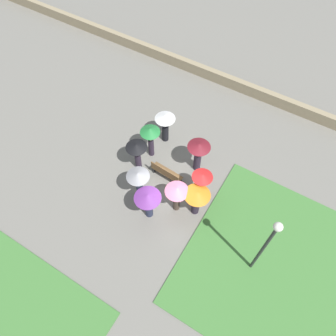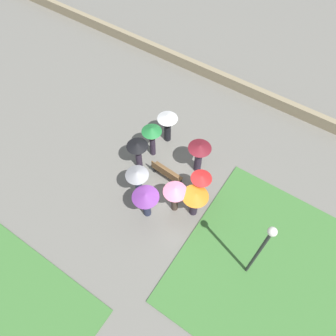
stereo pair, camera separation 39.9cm
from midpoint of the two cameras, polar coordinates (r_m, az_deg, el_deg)
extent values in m
plane|color=slate|center=(15.57, -0.17, -4.83)|extent=(90.00, 90.00, 0.00)
cube|color=#427A38|center=(14.94, 19.65, -17.02)|extent=(8.44, 7.69, 0.06)
cube|color=gray|center=(20.10, 12.38, 13.62)|extent=(45.00, 0.35, 0.69)
cube|color=brown|center=(15.73, -0.89, -0.78)|extent=(1.62, 0.53, 0.05)
cube|color=brown|center=(15.44, -1.29, -0.74)|extent=(1.59, 0.16, 0.45)
cube|color=#232326|center=(15.71, 1.19, -2.45)|extent=(0.11, 0.38, 0.40)
cube|color=#232326|center=(16.15, -2.89, -0.02)|extent=(0.11, 0.38, 0.40)
cylinder|color=#2D2D30|center=(12.79, 15.12, -13.70)|extent=(0.12, 0.12, 3.98)
sphere|color=white|center=(10.86, 17.63, -9.78)|extent=(0.32, 0.32, 0.32)
cylinder|color=#2D2333|center=(16.05, -5.92, 1.26)|extent=(0.31, 0.31, 1.07)
sphere|color=brown|center=(15.53, -6.13, 2.60)|extent=(0.21, 0.21, 0.21)
cylinder|color=#4C4C4F|center=(15.31, -6.22, 3.21)|extent=(0.02, 0.02, 0.35)
cone|color=black|center=(15.10, -6.31, 3.82)|extent=(1.01, 1.01, 0.19)
cylinder|color=black|center=(17.05, -1.16, 6.15)|extent=(0.46, 0.46, 1.05)
sphere|color=beige|center=(16.57, -1.20, 7.54)|extent=(0.21, 0.21, 0.21)
cylinder|color=#4C4C4F|center=(16.36, -1.21, 8.18)|extent=(0.02, 0.02, 0.35)
cone|color=white|center=(16.14, -1.23, 8.86)|extent=(1.02, 1.02, 0.23)
cylinder|color=#2D2333|center=(15.11, 4.87, -3.84)|extent=(0.31, 0.31, 1.14)
sphere|color=beige|center=(14.53, 5.06, -2.52)|extent=(0.21, 0.21, 0.21)
cylinder|color=#4C4C4F|center=(14.29, 5.15, -1.94)|extent=(0.02, 0.02, 0.35)
cone|color=red|center=(14.06, 5.23, -1.37)|extent=(0.93, 0.93, 0.19)
cylinder|color=#2D2333|center=(15.95, 4.39, 1.21)|extent=(0.39, 0.39, 1.17)
sphere|color=brown|center=(15.39, 4.55, 2.66)|extent=(0.21, 0.21, 0.21)
cylinder|color=#4C4C4F|center=(15.16, 4.62, 3.28)|extent=(0.02, 0.02, 0.35)
cone|color=maroon|center=(14.94, 4.70, 3.92)|extent=(1.09, 1.09, 0.21)
cylinder|color=#2D2333|center=(14.79, 4.04, -6.64)|extent=(0.47, 0.47, 0.99)
sphere|color=beige|center=(14.26, 4.18, -5.57)|extent=(0.20, 0.20, 0.20)
cylinder|color=#4C4C4F|center=(14.02, 4.25, -5.05)|extent=(0.02, 0.02, 0.35)
cone|color=orange|center=(13.78, 4.32, -4.49)|extent=(1.15, 1.15, 0.21)
cylinder|color=#282D47|center=(15.14, -5.68, -3.73)|extent=(0.42, 0.42, 1.16)
sphere|color=#997051|center=(14.54, -5.90, -2.39)|extent=(0.22, 0.22, 0.22)
cylinder|color=#4C4C4F|center=(14.30, -6.00, -1.80)|extent=(0.02, 0.02, 0.35)
cone|color=gray|center=(14.06, -6.10, -1.19)|extent=(1.03, 1.03, 0.22)
cylinder|color=#47382D|center=(14.83, 0.69, -6.04)|extent=(0.36, 0.36, 1.00)
sphere|color=beige|center=(14.30, 0.71, -4.94)|extent=(0.20, 0.20, 0.20)
cylinder|color=#4C4C4F|center=(14.06, 0.72, -4.41)|extent=(0.02, 0.02, 0.35)
cone|color=pink|center=(13.79, 0.74, -3.78)|extent=(1.05, 1.05, 0.27)
cylinder|color=#2D2333|center=(16.43, -3.65, 3.67)|extent=(0.29, 0.29, 1.17)
sphere|color=tan|center=(15.88, -3.78, 5.19)|extent=(0.23, 0.23, 0.23)
cylinder|color=#4C4C4F|center=(15.66, -3.84, 5.85)|extent=(0.02, 0.02, 0.35)
cone|color=#237A38|center=(15.43, -3.90, 6.54)|extent=(0.97, 0.97, 0.24)
cylinder|color=#282D47|center=(14.71, -4.13, -7.16)|extent=(0.40, 0.40, 1.01)
sphere|color=#997051|center=(14.17, -4.28, -6.07)|extent=(0.21, 0.21, 0.21)
cylinder|color=#4C4C4F|center=(13.93, -4.35, -5.54)|extent=(0.02, 0.02, 0.35)
cone|color=#703389|center=(13.67, -4.43, -4.98)|extent=(1.17, 1.17, 0.23)
camera|label=1|loc=(0.20, -90.75, -1.14)|focal=35.00mm
camera|label=2|loc=(0.20, 89.25, 1.14)|focal=35.00mm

